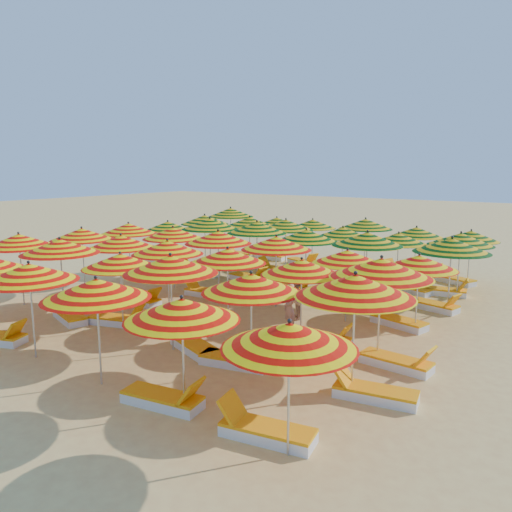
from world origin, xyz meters
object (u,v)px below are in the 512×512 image
at_px(umbrella_2, 29,273).
at_px(lounger_7, 237,360).
at_px(lounger_25, 239,254).
at_px(umbrella_5, 289,336).
at_px(umbrella_16, 302,267).
at_px(umbrella_27, 306,236).
at_px(umbrella_17, 381,268).
at_px(umbrella_6, 19,241).
at_px(lounger_22, 330,276).
at_px(umbrella_8, 120,261).
at_px(umbrella_28, 367,239).
at_px(umbrella_37, 277,222).
at_px(lounger_20, 241,263).
at_px(umbrella_14, 167,248).
at_px(umbrella_15, 228,256).
at_px(umbrella_13, 121,242).
at_px(beachgoer_b, 295,300).
at_px(lounger_8, 373,392).
at_px(umbrella_30, 205,220).
at_px(umbrella_4, 182,310).
at_px(umbrella_3, 96,289).
at_px(lounger_30, 453,279).
at_px(lounger_15, 199,272).
at_px(beachgoer_a, 289,308).
at_px(umbrella_12, 82,234).
at_px(lounger_14, 175,270).
at_px(umbrella_41, 471,236).
at_px(lounger_4, 69,316).
at_px(umbrella_18, 129,229).
at_px(lounger_11, 398,362).
at_px(lounger_18, 378,302).
at_px(umbrella_21, 276,243).
at_px(umbrella_35, 461,239).
at_px(umbrella_19, 173,233).
at_px(lounger_27, 303,262).
at_px(lounger_2, 164,399).
at_px(umbrella_38, 313,224).
at_px(umbrella_9, 171,265).
at_px(umbrella_23, 419,262).
at_px(umbrella_32, 286,225).
at_px(lounger_17, 291,288).
at_px(umbrella_25, 210,224).
at_px(umbrella_36, 231,213).
at_px(lounger_21, 277,269).
at_px(umbrella_39, 365,224).
at_px(lounger_19, 434,305).
at_px(lounger_26, 271,256).
at_px(umbrella_10, 251,283).
at_px(umbrella_31, 250,222).
at_px(lounger_13, 397,321).
at_px(lounger_28, 372,272).
at_px(lounger_6, 193,345).
at_px(umbrella_34, 399,239).
at_px(lounger_5, 118,320).

xyz_separation_m(umbrella_2, lounger_7, (4.50, 2.48, -2.05)).
bearing_deg(lounger_25, umbrella_2, 105.44).
height_order(umbrella_5, umbrella_16, umbrella_5).
bearing_deg(umbrella_27, umbrella_17, -45.36).
distance_m(umbrella_6, lounger_22, 12.20).
height_order(umbrella_8, umbrella_28, umbrella_28).
height_order(umbrella_37, lounger_20, umbrella_37).
relative_size(umbrella_14, umbrella_15, 0.84).
height_order(umbrella_13, beachgoer_b, umbrella_13).
bearing_deg(lounger_8, umbrella_8, -10.38).
bearing_deg(umbrella_30, umbrella_4, -50.73).
relative_size(umbrella_3, lounger_30, 1.36).
bearing_deg(lounger_30, umbrella_4, 106.29).
height_order(umbrella_17, umbrella_37, umbrella_17).
bearing_deg(lounger_15, beachgoer_a, 137.35).
xyz_separation_m(umbrella_12, lounger_14, (0.48, 4.45, -2.08)).
xyz_separation_m(umbrella_41, lounger_4, (-9.17, -12.09, -1.90)).
distance_m(umbrella_18, lounger_11, 13.06).
relative_size(umbrella_15, lounger_22, 1.61).
bearing_deg(umbrella_16, umbrella_14, -178.78).
height_order(umbrella_17, lounger_18, umbrella_17).
distance_m(umbrella_28, lounger_22, 4.48).
relative_size(umbrella_2, umbrella_4, 0.88).
xyz_separation_m(umbrella_21, umbrella_35, (4.79, 4.88, -0.05)).
bearing_deg(umbrella_19, lounger_27, 75.86).
bearing_deg(lounger_2, umbrella_38, 98.08).
distance_m(umbrella_9, umbrella_23, 7.03).
bearing_deg(umbrella_32, lounger_17, -54.26).
bearing_deg(umbrella_3, umbrella_25, 117.58).
xyz_separation_m(umbrella_12, lounger_15, (1.77, 4.66, -2.08)).
xyz_separation_m(umbrella_18, umbrella_36, (-0.09, 7.07, 0.15)).
relative_size(lounger_14, lounger_21, 1.01).
relative_size(umbrella_35, umbrella_39, 0.99).
relative_size(lounger_19, lounger_26, 1.03).
height_order(umbrella_10, lounger_20, umbrella_10).
bearing_deg(lounger_26, lounger_22, -30.62).
relative_size(umbrella_9, lounger_27, 1.66).
distance_m(lounger_18, lounger_19, 1.83).
distance_m(umbrella_25, lounger_4, 7.70).
height_order(umbrella_31, lounger_25, umbrella_31).
height_order(umbrella_9, lounger_7, umbrella_9).
xyz_separation_m(lounger_13, lounger_28, (-3.44, 6.46, 0.00)).
bearing_deg(umbrella_4, lounger_13, 78.47).
bearing_deg(lounger_6, lounger_8, -158.79).
bearing_deg(umbrella_9, umbrella_38, 101.47).
distance_m(umbrella_34, lounger_5, 10.79).
height_order(umbrella_18, umbrella_37, umbrella_18).
xyz_separation_m(lounger_17, lounger_20, (-4.58, 2.93, 0.00)).
bearing_deg(umbrella_36, lounger_28, -1.21).
xyz_separation_m(umbrella_6, umbrella_23, (12.13, 5.02, -0.21)).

